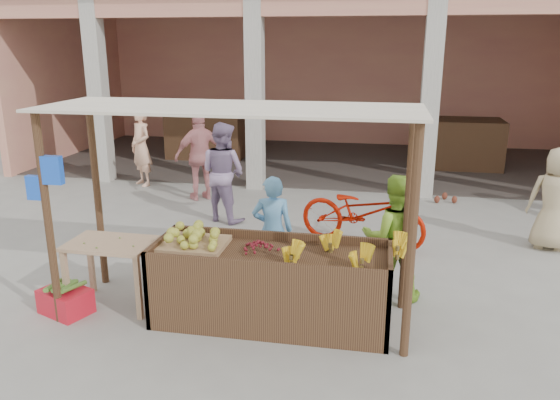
% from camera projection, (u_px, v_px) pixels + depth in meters
% --- Properties ---
extents(ground, '(60.00, 60.00, 0.00)m').
position_uv_depth(ground, '(229.00, 316.00, 6.26)').
color(ground, gray).
rests_on(ground, ground).
extents(market_building, '(14.40, 6.40, 4.20)m').
position_uv_depth(market_building, '(324.00, 55.00, 13.92)').
color(market_building, tan).
rests_on(market_building, ground).
extents(fruit_stall, '(2.60, 0.95, 0.80)m').
position_uv_depth(fruit_stall, '(272.00, 288.00, 6.06)').
color(fruit_stall, '#533921').
rests_on(fruit_stall, ground).
extents(stall_awning, '(4.09, 1.35, 2.39)m').
position_uv_depth(stall_awning, '(224.00, 145.00, 5.77)').
color(stall_awning, '#533921').
rests_on(stall_awning, ground).
extents(banana_heap, '(1.23, 0.67, 0.22)m').
position_uv_depth(banana_heap, '(343.00, 251.00, 5.74)').
color(banana_heap, yellow).
rests_on(banana_heap, fruit_stall).
extents(melon_tray, '(0.72, 0.62, 0.19)m').
position_uv_depth(melon_tray, '(194.00, 239.00, 6.14)').
color(melon_tray, '#9D7951').
rests_on(melon_tray, fruit_stall).
extents(berry_heap, '(0.46, 0.38, 0.15)m').
position_uv_depth(berry_heap, '(258.00, 246.00, 6.00)').
color(berry_heap, maroon).
rests_on(berry_heap, fruit_stall).
extents(side_table, '(0.99, 0.67, 0.80)m').
position_uv_depth(side_table, '(111.00, 253.00, 6.36)').
color(side_table, tan).
rests_on(side_table, ground).
extents(papaya_pile, '(0.76, 0.44, 0.22)m').
position_uv_depth(papaya_pile, '(110.00, 233.00, 6.29)').
color(papaya_pile, '#4B902F').
rests_on(papaya_pile, side_table).
extents(red_crate, '(0.66, 0.57, 0.29)m').
position_uv_depth(red_crate, '(66.00, 301.00, 6.31)').
color(red_crate, red).
rests_on(red_crate, ground).
extents(plantain_bundle, '(0.42, 0.30, 0.08)m').
position_uv_depth(plantain_bundle, '(64.00, 286.00, 6.26)').
color(plantain_bundle, '#517F2E').
rests_on(plantain_bundle, red_crate).
extents(produce_sacks, '(0.75, 0.70, 0.57)m').
position_uv_depth(produce_sacks, '(446.00, 188.00, 10.63)').
color(produce_sacks, maroon).
rests_on(produce_sacks, ground).
extents(vendor_blue, '(0.63, 0.51, 1.53)m').
position_uv_depth(vendor_blue, '(272.00, 227.00, 6.94)').
color(vendor_blue, '#5B9BD0').
rests_on(vendor_blue, ground).
extents(vendor_green, '(0.83, 0.53, 1.63)m').
position_uv_depth(vendor_green, '(393.00, 234.00, 6.53)').
color(vendor_green, '#8BC033').
rests_on(vendor_green, ground).
extents(motorcycle, '(1.27, 2.19, 1.08)m').
position_uv_depth(motorcycle, '(362.00, 211.00, 8.32)').
color(motorcycle, '#A61402').
rests_on(motorcycle, ground).
extents(shopper_b, '(1.24, 1.13, 1.88)m').
position_uv_depth(shopper_b, '(201.00, 153.00, 10.65)').
color(shopper_b, tan).
rests_on(shopper_b, ground).
extents(shopper_c, '(0.93, 0.70, 1.73)m').
position_uv_depth(shopper_c, '(556.00, 194.00, 8.08)').
color(shopper_c, tan).
rests_on(shopper_c, ground).
extents(shopper_e, '(0.82, 0.79, 1.76)m').
position_uv_depth(shopper_e, '(141.00, 145.00, 11.75)').
color(shopper_e, '#F7B894').
rests_on(shopper_e, ground).
extents(shopper_f, '(1.06, 0.86, 1.89)m').
position_uv_depth(shopper_f, '(223.00, 168.00, 9.39)').
color(shopper_f, gray).
rests_on(shopper_f, ground).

